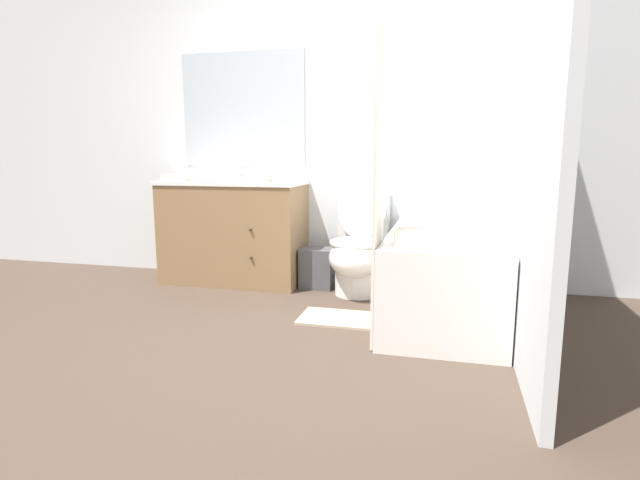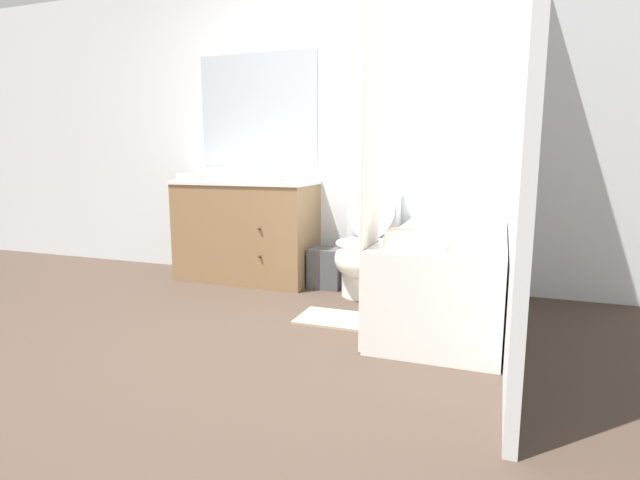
% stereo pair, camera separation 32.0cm
% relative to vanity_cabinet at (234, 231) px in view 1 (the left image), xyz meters
% --- Properties ---
extents(ground_plane, '(14.00, 14.00, 0.00)m').
position_rel_vanity_cabinet_xyz_m(ground_plane, '(0.73, -1.46, -0.42)').
color(ground_plane, '#47382D').
extents(wall_back, '(8.00, 0.06, 2.50)m').
position_rel_vanity_cabinet_xyz_m(wall_back, '(0.73, 0.28, 0.83)').
color(wall_back, silver).
rests_on(wall_back, ground_plane).
extents(wall_right, '(0.05, 2.71, 2.50)m').
position_rel_vanity_cabinet_xyz_m(wall_right, '(2.07, -0.60, 0.83)').
color(wall_right, silver).
rests_on(wall_right, ground_plane).
extents(vanity_cabinet, '(1.16, 0.54, 0.84)m').
position_rel_vanity_cabinet_xyz_m(vanity_cabinet, '(0.00, 0.00, 0.00)').
color(vanity_cabinet, olive).
rests_on(vanity_cabinet, ground_plane).
extents(sink_faucet, '(0.14, 0.12, 0.12)m').
position_rel_vanity_cabinet_xyz_m(sink_faucet, '(-0.00, 0.17, 0.45)').
color(sink_faucet, silver).
rests_on(sink_faucet, vanity_cabinet).
extents(toilet, '(0.39, 0.69, 0.88)m').
position_rel_vanity_cabinet_xyz_m(toilet, '(1.06, -0.10, -0.08)').
color(toilet, white).
rests_on(toilet, ground_plane).
extents(bathtub, '(0.69, 1.50, 0.55)m').
position_rel_vanity_cabinet_xyz_m(bathtub, '(1.69, -0.50, -0.14)').
color(bathtub, white).
rests_on(bathtub, ground_plane).
extents(shower_curtain, '(0.01, 0.36, 1.90)m').
position_rel_vanity_cabinet_xyz_m(shower_curtain, '(1.33, -1.04, 0.53)').
color(shower_curtain, silver).
rests_on(shower_curtain, ground_plane).
extents(wastebasket, '(0.26, 0.22, 0.32)m').
position_rel_vanity_cabinet_xyz_m(wastebasket, '(0.71, -0.01, -0.27)').
color(wastebasket, '#4C4C51').
rests_on(wastebasket, ground_plane).
extents(tissue_box, '(0.13, 0.13, 0.12)m').
position_rel_vanity_cabinet_xyz_m(tissue_box, '(0.24, 0.06, 0.46)').
color(tissue_box, beige).
rests_on(tissue_box, vanity_cabinet).
extents(soap_dispenser, '(0.06, 0.06, 0.17)m').
position_rel_vanity_cabinet_xyz_m(soap_dispenser, '(0.48, -0.04, 0.48)').
color(soap_dispenser, silver).
rests_on(soap_dispenser, vanity_cabinet).
extents(hand_towel_folded, '(0.21, 0.13, 0.05)m').
position_rel_vanity_cabinet_xyz_m(hand_towel_folded, '(-0.43, -0.12, 0.44)').
color(hand_towel_folded, beige).
rests_on(hand_towel_folded, vanity_cabinet).
extents(bath_towel_folded, '(0.32, 0.20, 0.09)m').
position_rel_vanity_cabinet_xyz_m(bath_towel_folded, '(1.58, -1.02, 0.17)').
color(bath_towel_folded, beige).
rests_on(bath_towel_folded, bathtub).
extents(bath_mat, '(0.52, 0.34, 0.02)m').
position_rel_vanity_cabinet_xyz_m(bath_mat, '(1.06, -0.75, -0.42)').
color(bath_mat, tan).
rests_on(bath_mat, ground_plane).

